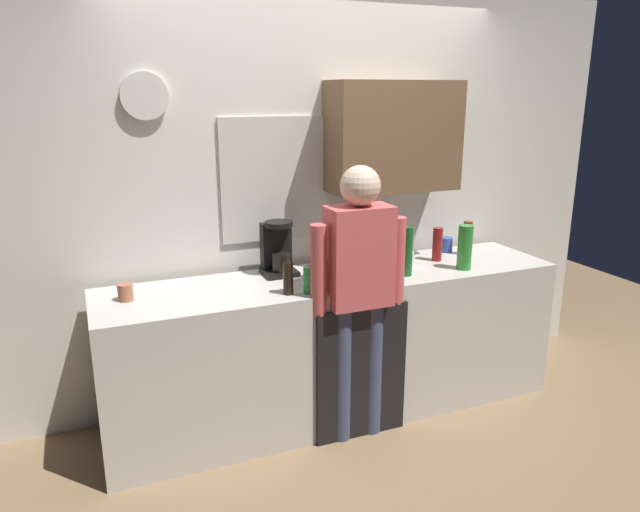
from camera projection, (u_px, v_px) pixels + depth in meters
The scene contains 17 objects.
ground_plane at pixel (356, 433), 3.54m from camera, with size 8.00×8.00×0.00m, color #8C6D4C.
kitchen_counter at pixel (336, 345), 3.68m from camera, with size 2.82×0.64×0.90m, color beige.
dishwasher_panel at pixel (362, 374), 3.41m from camera, with size 0.56×0.02×0.81m, color black.
back_wall_assembly at pixel (320, 190), 3.81m from camera, with size 4.42×0.42×2.60m.
coffee_maker at pixel (278, 250), 3.58m from camera, with size 0.20×0.20×0.33m.
bottle_red_vinegar at pixel (437, 244), 3.86m from camera, with size 0.06×0.06×0.22m, color maroon.
bottle_clear_soda at pixel (465, 247), 3.67m from camera, with size 0.09×0.09×0.28m, color #2D8C33.
bottle_amber_beer at pixel (467, 238), 4.00m from camera, with size 0.06×0.06×0.23m, color brown.
bottle_dark_sauce at pixel (288, 278), 3.23m from camera, with size 0.06×0.06×0.18m, color black.
bottle_green_wine at pixel (407, 251), 3.54m from camera, with size 0.07×0.07×0.30m, color #195923.
bottle_olive_oil at pixel (324, 259), 3.47m from camera, with size 0.06×0.06×0.25m, color olive.
cup_white_mug at pixel (408, 259), 3.75m from camera, with size 0.08×0.08×0.10m, color white.
cup_blue_mug at pixel (446, 245), 4.09m from camera, with size 0.08×0.08×0.10m, color #3351B2.
cup_terracotta_mug at pixel (125, 292), 3.14m from camera, with size 0.08×0.08×0.09m, color #B26647.
mixing_bowl at pixel (351, 258), 3.79m from camera, with size 0.22×0.22×0.08m, color #4C72A5.
dish_soap at pixel (308, 280), 3.24m from camera, with size 0.06×0.06×0.18m.
person_at_sink at pixel (358, 283), 3.28m from camera, with size 0.57×0.22×1.60m.
Camera 1 is at (-1.39, -2.80, 1.98)m, focal length 33.19 mm.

